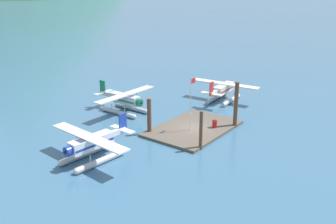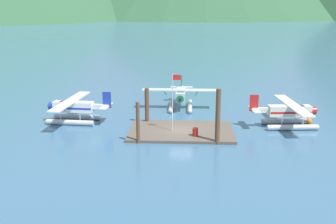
% 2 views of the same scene
% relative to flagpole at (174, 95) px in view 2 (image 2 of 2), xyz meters
% --- Properties ---
extents(ground_plane, '(1200.00, 1200.00, 0.00)m').
position_rel_flagpole_xyz_m(ground_plane, '(0.87, 0.18, -4.23)').
color(ground_plane, '#38607F').
extents(dock_platform, '(11.40, 7.67, 0.30)m').
position_rel_flagpole_xyz_m(dock_platform, '(0.87, 0.18, -4.08)').
color(dock_platform, brown).
rests_on(dock_platform, ground).
extents(piling_near_left, '(0.37, 0.37, 4.31)m').
position_rel_flagpole_xyz_m(piling_near_left, '(-3.46, -3.57, -2.08)').
color(piling_near_left, brown).
rests_on(piling_near_left, ground).
extents(piling_near_right, '(0.50, 0.50, 5.72)m').
position_rel_flagpole_xyz_m(piling_near_right, '(4.57, -3.45, -1.37)').
color(piling_near_right, brown).
rests_on(piling_near_right, ground).
extents(piling_far_left, '(0.51, 0.51, 4.28)m').
position_rel_flagpole_xyz_m(piling_far_left, '(-3.28, 3.61, -2.09)').
color(piling_far_left, brown).
rests_on(piling_far_left, ground).
extents(flagpole, '(0.95, 0.10, 6.36)m').
position_rel_flagpole_xyz_m(flagpole, '(0.00, 0.00, 0.00)').
color(flagpole, silver).
rests_on(flagpole, dock_platform).
extents(fuel_drum, '(0.62, 0.62, 0.88)m').
position_rel_flagpole_xyz_m(fuel_drum, '(2.37, -1.88, -3.49)').
color(fuel_drum, '#AD1E19').
rests_on(fuel_drum, dock_platform).
extents(mooring_buoy, '(0.74, 0.74, 0.74)m').
position_rel_flagpole_xyz_m(mooring_buoy, '(15.89, 4.25, -3.86)').
color(mooring_buoy, orange).
rests_on(mooring_buoy, ground).
extents(seaplane_white_port_fwd, '(7.97, 10.48, 3.84)m').
position_rel_flagpole_xyz_m(seaplane_white_port_fwd, '(-12.15, 3.64, -2.66)').
color(seaplane_white_port_fwd, '#B7BABF').
rests_on(seaplane_white_port_fwd, ground).
extents(seaplane_silver_bow_centre, '(10.41, 7.98, 3.84)m').
position_rel_flagpole_xyz_m(seaplane_silver_bow_centre, '(0.56, 11.14, -2.66)').
color(seaplane_silver_bow_centre, '#B7BABF').
rests_on(seaplane_silver_bow_centre, ground).
extents(seaplane_cream_stbd_fwd, '(7.97, 10.48, 3.84)m').
position_rel_flagpole_xyz_m(seaplane_cream_stbd_fwd, '(13.25, 2.98, -2.66)').
color(seaplane_cream_stbd_fwd, '#B7BABF').
rests_on(seaplane_cream_stbd_fwd, ground).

